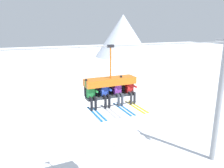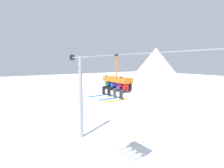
{
  "view_description": "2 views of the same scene",
  "coord_description": "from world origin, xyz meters",
  "px_view_note": "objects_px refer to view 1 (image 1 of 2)",
  "views": [
    {
      "loc": [
        -4.78,
        -9.24,
        8.81
      ],
      "look_at": [
        -0.87,
        -0.67,
        6.36
      ],
      "focal_mm": 35.0,
      "sensor_mm": 36.0,
      "label": 1
    },
    {
      "loc": [
        7.77,
        -7.36,
        7.6
      ],
      "look_at": [
        -1.3,
        -0.93,
        6.21
      ],
      "focal_mm": 28.0,
      "sensor_mm": 36.0,
      "label": 2
    }
  ],
  "objects_px": {
    "skier_green": "(92,94)",
    "skier_purple": "(118,91)",
    "skier_blue": "(105,93)",
    "lift_tower_far": "(220,99)",
    "chairlift_chair": "(110,84)",
    "skier_red": "(131,90)"
  },
  "relations": [
    {
      "from": "lift_tower_far",
      "to": "chairlift_chair",
      "type": "relative_size",
      "value": 3.21
    },
    {
      "from": "lift_tower_far",
      "to": "chairlift_chair",
      "type": "bearing_deg",
      "value": -174.95
    },
    {
      "from": "lift_tower_far",
      "to": "skier_purple",
      "type": "distance_m",
      "value": 7.96
    },
    {
      "from": "skier_green",
      "to": "skier_red",
      "type": "distance_m",
      "value": 1.87
    },
    {
      "from": "lift_tower_far",
      "to": "skier_green",
      "type": "distance_m",
      "value": 9.18
    },
    {
      "from": "skier_green",
      "to": "skier_blue",
      "type": "bearing_deg",
      "value": -0.63
    },
    {
      "from": "lift_tower_far",
      "to": "chairlift_chair",
      "type": "height_order",
      "value": "lift_tower_far"
    },
    {
      "from": "skier_blue",
      "to": "skier_purple",
      "type": "bearing_deg",
      "value": 0.63
    },
    {
      "from": "chairlift_chair",
      "to": "lift_tower_far",
      "type": "bearing_deg",
      "value": 5.05
    },
    {
      "from": "skier_blue",
      "to": "skier_purple",
      "type": "distance_m",
      "value": 0.63
    },
    {
      "from": "chairlift_chair",
      "to": "skier_blue",
      "type": "height_order",
      "value": "chairlift_chair"
    },
    {
      "from": "skier_green",
      "to": "skier_purple",
      "type": "bearing_deg",
      "value": 0.0
    },
    {
      "from": "skier_purple",
      "to": "lift_tower_far",
      "type": "bearing_deg",
      "value": 6.83
    },
    {
      "from": "lift_tower_far",
      "to": "skier_green",
      "type": "height_order",
      "value": "lift_tower_far"
    },
    {
      "from": "lift_tower_far",
      "to": "skier_purple",
      "type": "bearing_deg",
      "value": -173.17
    },
    {
      "from": "chairlift_chair",
      "to": "skier_purple",
      "type": "relative_size",
      "value": 1.53
    },
    {
      "from": "chairlift_chair",
      "to": "skier_purple",
      "type": "xyz_separation_m",
      "value": [
        0.31,
        -0.21,
        -0.28
      ]
    },
    {
      "from": "lift_tower_far",
      "to": "skier_green",
      "type": "relative_size",
      "value": 4.9
    },
    {
      "from": "skier_green",
      "to": "skier_blue",
      "type": "relative_size",
      "value": 1.0
    },
    {
      "from": "skier_green",
      "to": "skier_red",
      "type": "bearing_deg",
      "value": -0.21
    },
    {
      "from": "chairlift_chair",
      "to": "skier_blue",
      "type": "xyz_separation_m",
      "value": [
        -0.31,
        -0.22,
        -0.3
      ]
    },
    {
      "from": "skier_green",
      "to": "skier_purple",
      "type": "xyz_separation_m",
      "value": [
        1.25,
        0.0,
        0.0
      ]
    }
  ]
}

